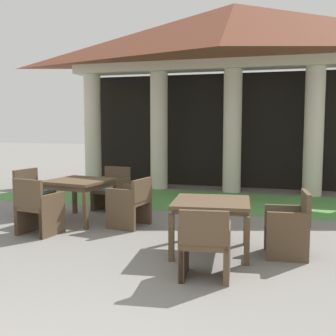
{
  "coord_description": "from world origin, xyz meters",
  "views": [
    {
      "loc": [
        1.67,
        -1.8,
        1.76
      ],
      "look_at": [
        0.02,
        3.53,
        1.17
      ],
      "focal_mm": 46.01,
      "sensor_mm": 36.0,
      "label": 1
    }
  ],
  "objects_px": {
    "patio_table_near_foreground": "(79,185)",
    "patio_chair_mid_left_south": "(205,245)",
    "patio_chair_near_foreground_north": "(112,190)",
    "patio_chair_near_foreground_south": "(38,208)",
    "patio_chair_near_foreground_east": "(131,202)",
    "patio_table_mid_left": "(211,207)",
    "patio_chair_near_foreground_west": "(34,194)",
    "patio_chair_mid_left_east": "(289,226)"
  },
  "relations": [
    {
      "from": "patio_chair_near_foreground_north",
      "to": "patio_chair_near_foreground_south",
      "type": "bearing_deg",
      "value": 90.0
    },
    {
      "from": "patio_table_mid_left",
      "to": "patio_chair_near_foreground_east",
      "type": "bearing_deg",
      "value": 147.26
    },
    {
      "from": "patio_chair_near_foreground_east",
      "to": "patio_chair_near_foreground_south",
      "type": "xyz_separation_m",
      "value": [
        -1.2,
        -0.91,
        0.0
      ]
    },
    {
      "from": "patio_table_near_foreground",
      "to": "patio_chair_mid_left_south",
      "type": "relative_size",
      "value": 1.38
    },
    {
      "from": "patio_chair_near_foreground_north",
      "to": "patio_chair_near_foreground_south",
      "type": "xyz_separation_m",
      "value": [
        -0.3,
        -2.12,
        0.02
      ]
    },
    {
      "from": "patio_table_mid_left",
      "to": "patio_chair_mid_left_east",
      "type": "xyz_separation_m",
      "value": [
        1.01,
        0.13,
        -0.22
      ]
    },
    {
      "from": "patio_table_mid_left",
      "to": "patio_chair_mid_left_south",
      "type": "relative_size",
      "value": 1.38
    },
    {
      "from": "patio_table_near_foreground",
      "to": "patio_chair_mid_left_east",
      "type": "bearing_deg",
      "value": -15.82
    },
    {
      "from": "patio_chair_near_foreground_west",
      "to": "patio_chair_mid_left_south",
      "type": "distance_m",
      "value": 4.49
    },
    {
      "from": "patio_chair_near_foreground_north",
      "to": "patio_chair_mid_left_east",
      "type": "bearing_deg",
      "value": 157.13
    },
    {
      "from": "patio_table_near_foreground",
      "to": "patio_chair_near_foreground_north",
      "type": "distance_m",
      "value": 1.1
    },
    {
      "from": "patio_chair_near_foreground_north",
      "to": "patio_chair_near_foreground_west",
      "type": "bearing_deg",
      "value": 44.98
    },
    {
      "from": "patio_table_near_foreground",
      "to": "patio_chair_mid_left_south",
      "type": "distance_m",
      "value": 3.54
    },
    {
      "from": "patio_table_near_foreground",
      "to": "patio_chair_near_foreground_west",
      "type": "bearing_deg",
      "value": 172.02
    },
    {
      "from": "patio_chair_near_foreground_north",
      "to": "patio_chair_near_foreground_west",
      "type": "distance_m",
      "value": 1.51
    },
    {
      "from": "patio_chair_near_foreground_north",
      "to": "patio_chair_mid_left_east",
      "type": "relative_size",
      "value": 0.99
    },
    {
      "from": "patio_table_near_foreground",
      "to": "patio_chair_near_foreground_south",
      "type": "bearing_deg",
      "value": -97.98
    },
    {
      "from": "patio_chair_mid_left_south",
      "to": "patio_table_near_foreground",
      "type": "bearing_deg",
      "value": 134.32
    },
    {
      "from": "patio_chair_near_foreground_east",
      "to": "patio_table_mid_left",
      "type": "height_order",
      "value": "patio_chair_near_foreground_east"
    },
    {
      "from": "patio_chair_near_foreground_south",
      "to": "patio_chair_mid_left_south",
      "type": "height_order",
      "value": "patio_chair_near_foreground_south"
    },
    {
      "from": "patio_chair_near_foreground_east",
      "to": "patio_chair_near_foreground_west",
      "type": "relative_size",
      "value": 0.95
    },
    {
      "from": "patio_chair_near_foreground_east",
      "to": "patio_chair_near_foreground_west",
      "type": "distance_m",
      "value": 2.14
    },
    {
      "from": "patio_chair_mid_left_east",
      "to": "patio_chair_mid_left_south",
      "type": "xyz_separation_m",
      "value": [
        -0.88,
        -1.14,
        -0.01
      ]
    },
    {
      "from": "patio_chair_near_foreground_west",
      "to": "patio_chair_near_foreground_north",
      "type": "bearing_deg",
      "value": 134.98
    },
    {
      "from": "patio_chair_near_foreground_east",
      "to": "patio_chair_mid_left_south",
      "type": "height_order",
      "value": "patio_chair_near_foreground_east"
    },
    {
      "from": "patio_chair_near_foreground_east",
      "to": "patio_chair_mid_left_east",
      "type": "relative_size",
      "value": 0.96
    },
    {
      "from": "patio_chair_near_foreground_east",
      "to": "patio_table_mid_left",
      "type": "relative_size",
      "value": 0.73
    },
    {
      "from": "patio_chair_near_foreground_north",
      "to": "patio_chair_near_foreground_east",
      "type": "bearing_deg",
      "value": 134.85
    },
    {
      "from": "patio_chair_near_foreground_west",
      "to": "patio_chair_mid_left_east",
      "type": "xyz_separation_m",
      "value": [
        4.72,
        -1.19,
        -0.0
      ]
    },
    {
      "from": "patio_chair_near_foreground_south",
      "to": "patio_table_mid_left",
      "type": "height_order",
      "value": "patio_chair_near_foreground_south"
    },
    {
      "from": "patio_table_near_foreground",
      "to": "patio_chair_near_foreground_east",
      "type": "bearing_deg",
      "value": -7.98
    },
    {
      "from": "patio_table_mid_left",
      "to": "patio_chair_mid_left_east",
      "type": "height_order",
      "value": "patio_chair_mid_left_east"
    },
    {
      "from": "patio_chair_near_foreground_east",
      "to": "patio_chair_mid_left_south",
      "type": "bearing_deg",
      "value": -131.71
    },
    {
      "from": "patio_chair_near_foreground_east",
      "to": "patio_chair_near_foreground_north",
      "type": "xyz_separation_m",
      "value": [
        -0.91,
        1.21,
        -0.02
      ]
    },
    {
      "from": "patio_chair_near_foreground_south",
      "to": "patio_chair_mid_left_south",
      "type": "relative_size",
      "value": 1.09
    },
    {
      "from": "patio_chair_near_foreground_south",
      "to": "patio_chair_mid_left_east",
      "type": "relative_size",
      "value": 1.04
    },
    {
      "from": "patio_chair_near_foreground_south",
      "to": "patio_table_near_foreground",
      "type": "bearing_deg",
      "value": 90.0
    },
    {
      "from": "patio_table_near_foreground",
      "to": "patio_table_mid_left",
      "type": "relative_size",
      "value": 1.0
    },
    {
      "from": "patio_chair_near_foreground_south",
      "to": "patio_table_mid_left",
      "type": "bearing_deg",
      "value": 5.66
    },
    {
      "from": "patio_table_near_foreground",
      "to": "patio_chair_near_foreground_north",
      "type": "relative_size",
      "value": 1.33
    },
    {
      "from": "patio_chair_near_foreground_north",
      "to": "patio_chair_near_foreground_south",
      "type": "relative_size",
      "value": 0.95
    },
    {
      "from": "patio_chair_near_foreground_south",
      "to": "patio_chair_mid_left_east",
      "type": "xyz_separation_m",
      "value": [
        3.81,
        0.02,
        -0.01
      ]
    }
  ]
}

